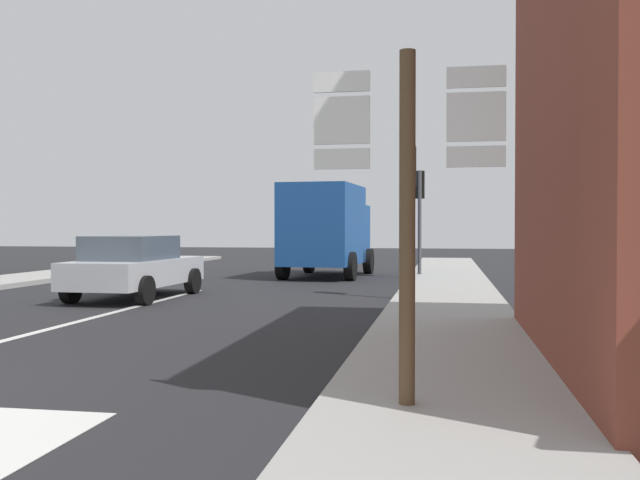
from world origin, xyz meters
name	(u,v)px	position (x,y,z in m)	size (l,w,h in m)	color
ground_plane	(170,298)	(0.00, 10.00, 0.00)	(80.00, 80.00, 0.00)	#232326
sidewalk_right	(448,311)	(6.44, 8.00, 0.07)	(2.38, 44.00, 0.14)	#9E9B96
lane_centre_stripe	(85,320)	(0.00, 6.00, 0.01)	(0.16, 12.00, 0.01)	silver
sedan_far	(134,266)	(-0.78, 9.75, 0.76)	(2.07, 4.25, 1.47)	#B7BABF
delivery_truck	(327,228)	(2.46, 17.63, 1.65)	(2.73, 5.12, 3.05)	#19478C
route_sign_post	(407,200)	(6.06, 0.38, 1.91)	(1.66, 0.14, 3.20)	brown
traffic_light_near_right	(409,186)	(5.55, 10.82, 2.62)	(0.30, 0.49, 3.54)	#47474C
traffic_light_far_right	(420,199)	(5.55, 17.57, 2.60)	(0.30, 0.49, 3.51)	#47474C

